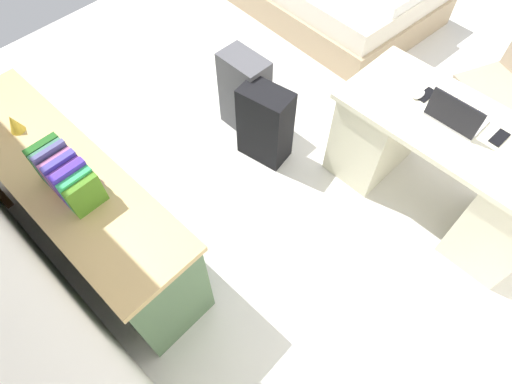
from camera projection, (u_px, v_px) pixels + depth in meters
name	position (u px, v px, depth m)	size (l,w,h in m)	color
ground_plane	(329.00, 119.00, 3.46)	(5.65, 5.65, 0.00)	silver
desk	(441.00, 165.00, 2.70)	(1.46, 0.71, 0.74)	beige
office_chair	(502.00, 93.00, 3.02)	(0.61, 0.61, 0.94)	black
credenza	(83.00, 208.00, 2.51)	(1.80, 0.48, 0.79)	#4C6B47
suitcase_black	(265.00, 125.00, 3.00)	(0.36, 0.22, 0.62)	black
suitcase_spare_grey	(245.00, 94.00, 3.15)	(0.36, 0.22, 0.65)	#4C4C51
laptop	(455.00, 116.00, 2.39)	(0.32, 0.23, 0.21)	#B7B7BC
computer_mouse	(419.00, 94.00, 2.54)	(0.06, 0.10, 0.03)	white
cell_phone_near_laptop	(499.00, 138.00, 2.36)	(0.07, 0.14, 0.01)	black
cell_phone_by_mouse	(426.00, 95.00, 2.55)	(0.07, 0.14, 0.01)	black
book_row	(67.00, 176.00, 2.02)	(0.36, 0.17, 0.24)	#498020
figurine_small	(14.00, 124.00, 2.28)	(0.08, 0.08, 0.11)	gold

